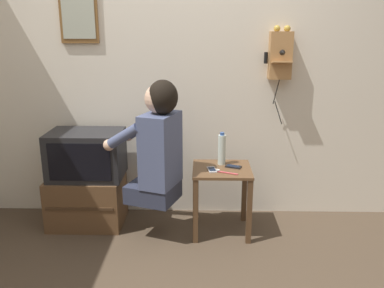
{
  "coord_description": "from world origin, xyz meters",
  "views": [
    {
      "loc": [
        0.14,
        -2.24,
        1.62
      ],
      "look_at": [
        0.07,
        0.75,
        0.76
      ],
      "focal_mm": 38.0,
      "sensor_mm": 36.0,
      "label": 1
    }
  ],
  "objects_px": {
    "cell_phone_spare": "(233,167)",
    "wall_phone_antique": "(280,55)",
    "cell_phone_held": "(212,170)",
    "television": "(86,155)",
    "toothbrush": "(226,172)",
    "water_bottle": "(222,149)",
    "framed_picture": "(78,11)",
    "person": "(158,143)"
  },
  "relations": [
    {
      "from": "cell_phone_held",
      "to": "cell_phone_spare",
      "type": "height_order",
      "value": "same"
    },
    {
      "from": "television",
      "to": "cell_phone_spare",
      "type": "relative_size",
      "value": 4.33
    },
    {
      "from": "cell_phone_held",
      "to": "toothbrush",
      "type": "relative_size",
      "value": 0.8
    },
    {
      "from": "television",
      "to": "water_bottle",
      "type": "height_order",
      "value": "water_bottle"
    },
    {
      "from": "framed_picture",
      "to": "cell_phone_held",
      "type": "height_order",
      "value": "framed_picture"
    },
    {
      "from": "framed_picture",
      "to": "water_bottle",
      "type": "xyz_separation_m",
      "value": [
        1.16,
        -0.27,
        -1.08
      ]
    },
    {
      "from": "wall_phone_antique",
      "to": "toothbrush",
      "type": "xyz_separation_m",
      "value": [
        -0.45,
        -0.44,
        -0.85
      ]
    },
    {
      "from": "wall_phone_antique",
      "to": "water_bottle",
      "type": "relative_size",
      "value": 3.0
    },
    {
      "from": "television",
      "to": "wall_phone_antique",
      "type": "bearing_deg",
      "value": 7.41
    },
    {
      "from": "television",
      "to": "wall_phone_antique",
      "type": "relative_size",
      "value": 0.75
    },
    {
      "from": "person",
      "to": "toothbrush",
      "type": "xyz_separation_m",
      "value": [
        0.52,
        -0.0,
        -0.22
      ]
    },
    {
      "from": "cell_phone_held",
      "to": "toothbrush",
      "type": "height_order",
      "value": "toothbrush"
    },
    {
      "from": "wall_phone_antique",
      "to": "cell_phone_held",
      "type": "height_order",
      "value": "wall_phone_antique"
    },
    {
      "from": "cell_phone_held",
      "to": "cell_phone_spare",
      "type": "distance_m",
      "value": 0.19
    },
    {
      "from": "cell_phone_spare",
      "to": "wall_phone_antique",
      "type": "bearing_deg",
      "value": -28.65
    },
    {
      "from": "framed_picture",
      "to": "water_bottle",
      "type": "relative_size",
      "value": 1.9
    },
    {
      "from": "television",
      "to": "cell_phone_held",
      "type": "xyz_separation_m",
      "value": [
        1.03,
        -0.17,
        -0.06
      ]
    },
    {
      "from": "water_bottle",
      "to": "toothbrush",
      "type": "height_order",
      "value": "water_bottle"
    },
    {
      "from": "person",
      "to": "cell_phone_spare",
      "type": "relative_size",
      "value": 6.9
    },
    {
      "from": "water_bottle",
      "to": "toothbrush",
      "type": "xyz_separation_m",
      "value": [
        0.02,
        -0.21,
        -0.12
      ]
    },
    {
      "from": "wall_phone_antique",
      "to": "cell_phone_held",
      "type": "bearing_deg",
      "value": -145.51
    },
    {
      "from": "wall_phone_antique",
      "to": "framed_picture",
      "type": "bearing_deg",
      "value": 178.46
    },
    {
      "from": "person",
      "to": "water_bottle",
      "type": "relative_size",
      "value": 3.56
    },
    {
      "from": "television",
      "to": "cell_phone_held",
      "type": "distance_m",
      "value": 1.04
    },
    {
      "from": "toothbrush",
      "to": "cell_phone_held",
      "type": "bearing_deg",
      "value": 83.32
    },
    {
      "from": "person",
      "to": "wall_phone_antique",
      "type": "distance_m",
      "value": 1.23
    },
    {
      "from": "person",
      "to": "toothbrush",
      "type": "height_order",
      "value": "person"
    },
    {
      "from": "television",
      "to": "cell_phone_held",
      "type": "relative_size",
      "value": 4.49
    },
    {
      "from": "cell_phone_held",
      "to": "water_bottle",
      "type": "xyz_separation_m",
      "value": [
        0.08,
        0.15,
        0.12
      ]
    },
    {
      "from": "person",
      "to": "television",
      "type": "relative_size",
      "value": 1.59
    },
    {
      "from": "wall_phone_antique",
      "to": "toothbrush",
      "type": "bearing_deg",
      "value": -135.57
    },
    {
      "from": "wall_phone_antique",
      "to": "cell_phone_held",
      "type": "relative_size",
      "value": 6.02
    },
    {
      "from": "person",
      "to": "wall_phone_antique",
      "type": "height_order",
      "value": "wall_phone_antique"
    },
    {
      "from": "television",
      "to": "framed_picture",
      "type": "xyz_separation_m",
      "value": [
        -0.05,
        0.25,
        1.14
      ]
    },
    {
      "from": "wall_phone_antique",
      "to": "water_bottle",
      "type": "xyz_separation_m",
      "value": [
        -0.47,
        -0.23,
        -0.73
      ]
    },
    {
      "from": "framed_picture",
      "to": "toothbrush",
      "type": "relative_size",
      "value": 3.06
    },
    {
      "from": "television",
      "to": "toothbrush",
      "type": "xyz_separation_m",
      "value": [
        1.13,
        -0.23,
        -0.06
      ]
    },
    {
      "from": "toothbrush",
      "to": "water_bottle",
      "type": "bearing_deg",
      "value": 29.07
    },
    {
      "from": "wall_phone_antique",
      "to": "toothbrush",
      "type": "relative_size",
      "value": 4.81
    },
    {
      "from": "framed_picture",
      "to": "cell_phone_held",
      "type": "bearing_deg",
      "value": -21.3
    },
    {
      "from": "water_bottle",
      "to": "person",
      "type": "bearing_deg",
      "value": -157.31
    },
    {
      "from": "cell_phone_held",
      "to": "water_bottle",
      "type": "bearing_deg",
      "value": 51.32
    }
  ]
}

